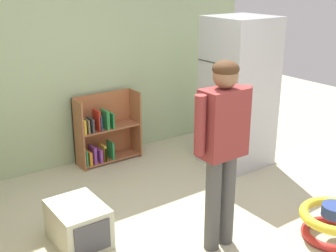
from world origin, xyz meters
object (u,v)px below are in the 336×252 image
object	(u,v)px
refrigerator	(238,93)
bookshelf	(104,133)
standing_person	(223,140)
pet_carrier	(79,224)
baby_walker	(334,222)

from	to	relation	value
refrigerator	bookshelf	bearing A→B (deg)	142.83
standing_person	refrigerator	bearing A→B (deg)	41.73
refrigerator	pet_carrier	distance (m)	2.47
refrigerator	bookshelf	world-z (taller)	refrigerator
bookshelf	pet_carrier	world-z (taller)	bookshelf
baby_walker	refrigerator	bearing A→B (deg)	75.12
bookshelf	baby_walker	xyz separation A→B (m)	(0.85, -2.70, -0.21)
refrigerator	bookshelf	size ratio (longest dim) A/B	2.09
refrigerator	standing_person	bearing A→B (deg)	-138.27
refrigerator	standing_person	distance (m)	1.82
bookshelf	baby_walker	distance (m)	2.84
refrigerator	standing_person	world-z (taller)	refrigerator
standing_person	baby_walker	world-z (taller)	standing_person
pet_carrier	refrigerator	bearing A→B (deg)	11.48
pet_carrier	standing_person	bearing A→B (deg)	-37.35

